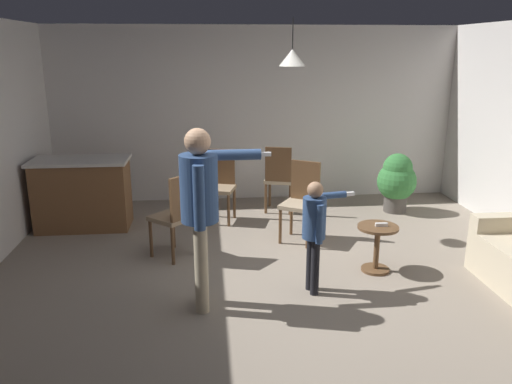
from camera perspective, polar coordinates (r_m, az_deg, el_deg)
ground at (r=5.37m, az=3.22°, el=-10.16°), size 7.68×7.68×0.00m
wall_back at (r=8.07m, az=-0.06°, el=8.72°), size 6.40×0.10×2.70m
kitchen_counter at (r=7.18m, az=-18.92°, el=-0.16°), size 1.26×0.66×0.95m
side_table_by_couch at (r=5.66m, az=13.47°, el=-5.58°), size 0.44×0.44×0.52m
person_adult at (r=4.53m, az=-6.22°, el=-0.90°), size 0.84×0.50×1.70m
person_child at (r=4.94m, az=6.67°, el=-3.69°), size 0.56×0.40×1.14m
dining_chair_by_counter at (r=6.36m, az=5.19°, el=-0.71°), size 0.58×0.58×1.00m
dining_chair_near_wall at (r=7.10m, az=-4.09°, el=1.07°), size 0.52×0.52×1.00m
dining_chair_centre_back at (r=5.85m, az=-8.95°, el=-2.33°), size 0.59×0.59×1.00m
dining_chair_spare at (r=7.44m, az=2.63°, el=1.78°), size 0.52×0.52×1.00m
potted_plant_corner at (r=7.75m, az=15.57°, el=1.32°), size 0.57×0.57×0.88m
spare_remote_on_table at (r=5.59m, az=13.95°, el=-3.58°), size 0.13×0.04×0.04m
ceiling_light_pendant at (r=6.26m, az=4.12°, el=14.88°), size 0.32×0.32×0.55m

